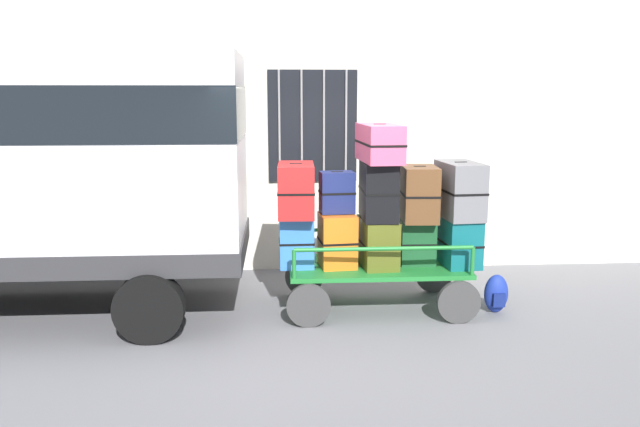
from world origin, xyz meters
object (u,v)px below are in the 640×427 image
object	(u,v)px
van	(8,158)
suitcase_midright_middle	(419,194)
suitcase_left_bottom	(296,241)
suitcase_center_top	(379,143)
suitcase_center_middle	(378,190)
suitcase_midleft_bottom	(337,240)
suitcase_right_middle	(460,190)
suitcase_midright_bottom	(417,242)
suitcase_midleft_middle	(337,192)
backpack	(496,294)
suitcase_right_bottom	(457,240)
suitcase_left_middle	(296,190)
luggage_cart	(377,274)
suitcase_center_bottom	(378,242)

from	to	relation	value
van	suitcase_midright_middle	xyz separation A→B (m)	(4.46, -0.09, -0.42)
suitcase_left_bottom	suitcase_center_top	size ratio (longest dim) A/B	0.63
van	suitcase_center_middle	bearing A→B (deg)	-1.15
suitcase_midleft_bottom	suitcase_right_middle	xyz separation A→B (m)	(1.38, 0.01, 0.56)
suitcase_midright_bottom	suitcase_midleft_middle	bearing A→B (deg)	178.60
backpack	van	bearing A→B (deg)	176.76
suitcase_midright_middle	suitcase_right_bottom	xyz separation A→B (m)	(0.46, 0.02, -0.55)
suitcase_left_middle	suitcase_midleft_bottom	bearing A→B (deg)	-1.40
luggage_cart	suitcase_midleft_middle	world-z (taller)	suitcase_midleft_middle
van	backpack	bearing A→B (deg)	-3.24
luggage_cart	suitcase_center_middle	xyz separation A→B (m)	(0.00, -0.02, 0.97)
suitcase_left_middle	suitcase_midleft_middle	world-z (taller)	suitcase_left_middle
suitcase_left_bottom	suitcase_center_bottom	distance (m)	0.92
van	suitcase_right_middle	distance (m)	4.93
suitcase_midright_middle	van	bearing A→B (deg)	178.80
luggage_cart	suitcase_midleft_middle	bearing A→B (deg)	175.51
suitcase_left_middle	suitcase_midright_middle	world-z (taller)	suitcase_left_middle
suitcase_right_bottom	suitcase_midleft_middle	bearing A→B (deg)	178.26
suitcase_midright_middle	suitcase_center_middle	bearing A→B (deg)	178.34
suitcase_center_bottom	backpack	world-z (taller)	suitcase_center_bottom
suitcase_right_bottom	suitcase_center_middle	bearing A→B (deg)	-179.38
suitcase_midleft_bottom	suitcase_midleft_middle	distance (m)	0.54
luggage_cart	suitcase_midleft_bottom	distance (m)	0.62
luggage_cart	suitcase_midleft_middle	size ratio (longest dim) A/B	4.47
suitcase_midleft_bottom	suitcase_center_bottom	world-z (taller)	suitcase_midleft_bottom
suitcase_left_middle	suitcase_midright_bottom	world-z (taller)	suitcase_left_middle
luggage_cart	suitcase_center_top	world-z (taller)	suitcase_center_top
suitcase_center_bottom	suitcase_right_bottom	distance (m)	0.92
suitcase_midright_bottom	suitcase_right_bottom	bearing A→B (deg)	-2.41
suitcase_midright_bottom	suitcase_right_middle	bearing A→B (deg)	-5.73
luggage_cart	suitcase_right_middle	world-z (taller)	suitcase_right_middle
suitcase_right_bottom	suitcase_midright_bottom	bearing A→B (deg)	177.59
suitcase_left_bottom	suitcase_right_middle	bearing A→B (deg)	-0.52
suitcase_left_bottom	suitcase_midleft_bottom	xyz separation A→B (m)	(0.46, -0.02, 0.01)
suitcase_midright_middle	suitcase_midleft_middle	bearing A→B (deg)	175.96
luggage_cart	suitcase_right_bottom	distance (m)	0.99
van	suitcase_left_bottom	distance (m)	3.23
luggage_cart	suitcase_center_bottom	world-z (taller)	suitcase_center_bottom
suitcase_midright_bottom	suitcase_center_middle	bearing A→B (deg)	-176.36
suitcase_left_bottom	suitcase_left_middle	xyz separation A→B (m)	(-0.00, -0.01, 0.58)
suitcase_left_bottom	suitcase_left_middle	size ratio (longest dim) A/B	0.80
luggage_cart	suitcase_right_middle	bearing A→B (deg)	-2.02
suitcase_center_bottom	backpack	distance (m)	1.46
suitcase_midright_bottom	van	bearing A→B (deg)	179.35
van	suitcase_midright_middle	size ratio (longest dim) A/B	8.15
van	suitcase_left_middle	bearing A→B (deg)	-1.69
suitcase_midright_bottom	backpack	size ratio (longest dim) A/B	1.17
suitcase_left_bottom	backpack	size ratio (longest dim) A/B	1.34
suitcase_midright_middle	suitcase_left_middle	bearing A→B (deg)	179.91
luggage_cart	suitcase_left_bottom	xyz separation A→B (m)	(-0.92, -0.02, 0.41)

